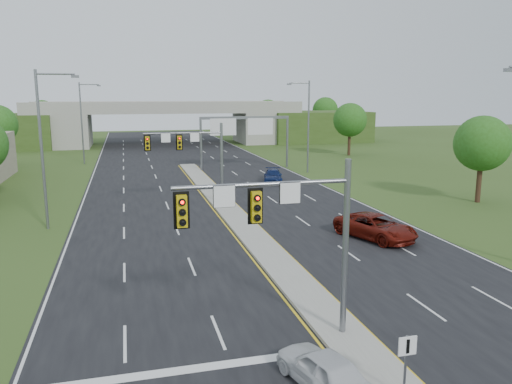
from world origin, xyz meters
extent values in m
plane|color=#334A1A|center=(0.00, 0.00, 0.00)|extent=(240.00, 240.00, 0.00)
cube|color=black|center=(0.00, 35.00, 0.01)|extent=(24.00, 160.00, 0.02)
cube|color=gray|center=(0.00, 23.00, 0.10)|extent=(2.00, 54.00, 0.16)
cube|color=gold|center=(-1.15, 23.00, 0.03)|extent=(0.12, 54.00, 0.01)
cube|color=gold|center=(1.15, 23.00, 0.03)|extent=(0.12, 54.00, 0.01)
cube|color=silver|center=(-11.80, 35.00, 0.03)|extent=(0.12, 160.00, 0.01)
cube|color=silver|center=(11.80, 35.00, 0.03)|extent=(0.12, 160.00, 0.01)
cube|color=silver|center=(-6.50, -1.00, 0.03)|extent=(10.50, 0.50, 0.01)
cylinder|color=slate|center=(0.00, 0.00, 3.50)|extent=(0.24, 0.24, 7.00)
cylinder|color=slate|center=(-3.25, 0.00, 6.20)|extent=(6.50, 0.16, 0.16)
cube|color=#C0A20C|center=(-3.58, -0.25, 5.45)|extent=(0.35, 0.25, 1.10)
cube|color=#C0A20C|center=(-6.17, -0.25, 5.45)|extent=(0.35, 0.25, 1.10)
cube|color=black|center=(-3.58, -0.11, 5.45)|extent=(0.55, 0.04, 1.30)
cube|color=black|center=(-6.17, -0.11, 5.45)|extent=(0.55, 0.04, 1.30)
sphere|color=#FF0C05|center=(-3.58, -0.38, 5.80)|extent=(0.20, 0.20, 0.20)
sphere|color=#FF0C05|center=(-6.17, -0.38, 5.80)|extent=(0.20, 0.20, 0.20)
cube|color=white|center=(-4.68, -0.10, 5.85)|extent=(0.75, 0.04, 0.75)
cube|color=white|center=(-2.27, -0.10, 5.85)|extent=(0.75, 0.04, 0.75)
cylinder|color=slate|center=(0.00, 25.00, 3.50)|extent=(0.24, 0.24, 7.00)
cylinder|color=slate|center=(-3.25, 25.00, 6.20)|extent=(6.50, 0.16, 0.16)
cube|color=#C0A20C|center=(-3.58, 24.75, 5.45)|extent=(0.35, 0.25, 1.10)
cube|color=#C0A20C|center=(-6.17, 24.75, 5.45)|extent=(0.35, 0.25, 1.10)
cube|color=black|center=(-3.58, 24.89, 5.45)|extent=(0.55, 0.04, 1.30)
cube|color=black|center=(-6.17, 24.89, 5.45)|extent=(0.55, 0.04, 1.30)
sphere|color=#FF0C05|center=(-3.58, 24.62, 5.80)|extent=(0.20, 0.20, 0.20)
sphere|color=#FF0C05|center=(-6.17, 24.62, 5.80)|extent=(0.20, 0.20, 0.20)
cube|color=white|center=(-4.68, 24.90, 5.85)|extent=(0.75, 0.04, 0.75)
cube|color=white|center=(-2.27, 24.90, 5.85)|extent=(0.75, 0.04, 0.75)
cylinder|color=slate|center=(0.00, -4.50, 1.10)|extent=(0.08, 0.08, 2.20)
cube|color=white|center=(0.00, -4.55, 1.90)|extent=(0.60, 0.04, 0.60)
cube|color=black|center=(0.00, -4.58, 1.90)|extent=(0.10, 0.02, 0.45)
cylinder|color=slate|center=(1.20, 45.00, 3.30)|extent=(0.28, 0.28, 6.60)
cylinder|color=slate|center=(12.50, 45.00, 3.30)|extent=(0.28, 0.28, 6.60)
cube|color=slate|center=(6.85, 45.00, 6.50)|extent=(11.50, 0.35, 0.35)
cube|color=#0B511C|center=(4.00, 44.80, 5.40)|extent=(3.20, 0.08, 2.00)
cube|color=#0B511C|center=(8.80, 44.80, 5.40)|extent=(3.20, 0.08, 2.00)
cube|color=silver|center=(4.00, 44.75, 5.40)|extent=(3.30, 0.03, 2.10)
cube|color=silver|center=(8.80, 44.75, 5.40)|extent=(3.30, 0.03, 2.10)
cube|color=gray|center=(-17.00, 80.00, 3.00)|extent=(6.00, 12.00, 6.00)
cube|color=gray|center=(17.00, 80.00, 3.00)|extent=(6.00, 12.00, 6.00)
cube|color=#334A1A|center=(30.00, 80.00, 3.00)|extent=(20.00, 14.00, 6.00)
cube|color=gray|center=(0.00, 80.00, 6.60)|extent=(50.00, 12.00, 1.20)
cube|color=gray|center=(0.00, 74.20, 7.65)|extent=(50.00, 0.40, 0.90)
cube|color=gray|center=(0.00, 85.80, 7.65)|extent=(50.00, 0.40, 0.90)
cylinder|color=slate|center=(-13.50, 20.00, 5.50)|extent=(0.20, 0.20, 11.00)
cylinder|color=slate|center=(-12.25, 20.00, 10.70)|extent=(2.50, 0.12, 0.12)
cube|color=slate|center=(-11.00, 20.00, 10.55)|extent=(0.50, 0.25, 0.18)
cylinder|color=slate|center=(-13.50, 55.00, 5.50)|extent=(0.20, 0.20, 11.00)
cylinder|color=slate|center=(-12.25, 55.00, 10.70)|extent=(2.50, 0.12, 0.12)
cube|color=slate|center=(-11.00, 55.00, 10.55)|extent=(0.50, 0.25, 0.18)
cube|color=slate|center=(11.00, 5.00, 10.55)|extent=(0.50, 0.25, 0.18)
cylinder|color=slate|center=(13.50, 40.00, 5.50)|extent=(0.20, 0.20, 11.00)
cylinder|color=slate|center=(12.25, 40.00, 10.70)|extent=(2.50, 0.12, 0.12)
cube|color=slate|center=(11.00, 40.00, 10.55)|extent=(0.50, 0.25, 0.18)
cylinder|color=#382316|center=(22.00, 20.00, 2.00)|extent=(0.44, 0.44, 4.00)
sphere|color=#265015|center=(22.00, 20.00, 5.20)|extent=(4.80, 4.80, 4.80)
cylinder|color=#382316|center=(26.00, 55.00, 2.12)|extent=(0.44, 0.44, 4.25)
sphere|color=#265015|center=(26.00, 55.00, 5.53)|extent=(5.20, 5.20, 5.20)
cylinder|color=#382316|center=(-24.00, 94.00, 2.12)|extent=(0.44, 0.44, 4.25)
sphere|color=#265015|center=(-24.00, 94.00, 5.53)|extent=(5.60, 5.60, 5.60)
cylinder|color=#382316|center=(24.00, 94.00, 2.12)|extent=(0.44, 0.44, 4.25)
sphere|color=#265015|center=(24.00, 94.00, 5.53)|extent=(5.60, 5.60, 5.60)
cylinder|color=#382316|center=(38.00, 94.00, 2.25)|extent=(0.44, 0.44, 4.50)
sphere|color=#265015|center=(38.00, 94.00, 5.85)|extent=(6.00, 6.00, 6.00)
imported|color=silver|center=(-2.12, -3.19, 0.68)|extent=(2.46, 4.11, 1.31)
imported|color=#581008|center=(7.72, 11.88, 0.82)|extent=(4.55, 6.32, 1.60)
imported|color=#0A1741|center=(7.37, 34.23, 0.70)|extent=(3.11, 5.04, 1.36)
camera|label=1|loc=(-7.91, -16.75, 9.31)|focal=35.00mm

